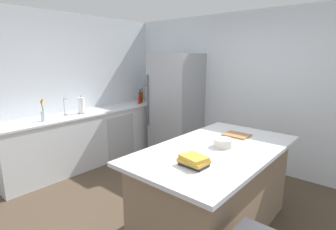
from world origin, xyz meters
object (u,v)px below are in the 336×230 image
(kitchen_island, at_px, (215,188))
(cookbook_stack, at_px, (194,161))
(soda_bottle, at_px, (146,95))
(hot_sauce_bottle, at_px, (139,100))
(mixing_bowl, at_px, (223,143))
(gin_bottle, at_px, (152,95))
(refrigerator, at_px, (176,105))
(cutting_board, at_px, (237,135))
(vinegar_bottle, at_px, (142,97))
(flower_vase, at_px, (43,114))
(syrup_bottle, at_px, (140,97))
(sink_faucet, at_px, (65,106))
(paper_towel_roll, at_px, (81,106))

(kitchen_island, xyz_separation_m, cookbook_stack, (0.09, -0.54, 0.51))
(soda_bottle, bearing_deg, hot_sauce_bottle, -75.08)
(mixing_bowl, bearing_deg, gin_bottle, 148.25)
(cookbook_stack, bearing_deg, gin_bottle, 140.23)
(refrigerator, height_order, cutting_board, refrigerator)
(soda_bottle, relative_size, vinegar_bottle, 1.18)
(soda_bottle, height_order, cutting_board, soda_bottle)
(flower_vase, relative_size, hot_sauce_bottle, 1.59)
(refrigerator, xyz_separation_m, cookbook_stack, (1.87, -2.07, 0.02))
(hot_sauce_bottle, xyz_separation_m, cutting_board, (2.54, -0.77, -0.07))
(kitchen_island, height_order, syrup_bottle, syrup_bottle)
(soda_bottle, bearing_deg, vinegar_bottle, -111.97)
(syrup_bottle, relative_size, hot_sauce_bottle, 1.33)
(kitchen_island, xyz_separation_m, cutting_board, (-0.03, 0.54, 0.47))
(hot_sauce_bottle, relative_size, cookbook_stack, 0.82)
(gin_bottle, relative_size, cookbook_stack, 1.27)
(kitchen_island, relative_size, flower_vase, 5.83)
(kitchen_island, relative_size, vinegar_bottle, 6.51)
(gin_bottle, xyz_separation_m, soda_bottle, (-0.06, -0.09, 0.00))
(refrigerator, xyz_separation_m, cutting_board, (1.75, -0.99, -0.02))
(hot_sauce_bottle, bearing_deg, mixing_bowl, -25.42)
(cookbook_stack, bearing_deg, refrigerator, 132.11)
(hot_sauce_bottle, bearing_deg, refrigerator, 15.45)
(cutting_board, bearing_deg, vinegar_bottle, 160.07)
(sink_faucet, height_order, mixing_bowl, sink_faucet)
(vinegar_bottle, bearing_deg, syrup_bottle, -65.20)
(paper_towel_roll, distance_m, mixing_bowl, 2.68)
(refrigerator, distance_m, soda_bottle, 0.88)
(sink_faucet, relative_size, mixing_bowl, 1.49)
(flower_vase, bearing_deg, cutting_board, 24.78)
(cookbook_stack, bearing_deg, paper_towel_roll, 168.17)
(refrigerator, bearing_deg, paper_towel_roll, -119.86)
(hot_sauce_bottle, bearing_deg, paper_towel_roll, -92.74)
(refrigerator, xyz_separation_m, mixing_bowl, (1.82, -1.46, 0.01))
(refrigerator, distance_m, gin_bottle, 0.83)
(soda_bottle, distance_m, vinegar_bottle, 0.11)
(soda_bottle, bearing_deg, kitchen_island, -31.03)
(vinegar_bottle, distance_m, mixing_bowl, 3.08)
(refrigerator, xyz_separation_m, hot_sauce_bottle, (-0.80, -0.22, 0.04))
(flower_vase, distance_m, gin_bottle, 2.33)
(flower_vase, xyz_separation_m, hot_sauce_bottle, (0.00, 1.95, -0.03))
(kitchen_island, height_order, vinegar_bottle, vinegar_bottle)
(paper_towel_roll, bearing_deg, flower_vase, -84.97)
(refrigerator, distance_m, sink_faucet, 1.99)
(cookbook_stack, height_order, cutting_board, cookbook_stack)
(sink_faucet, bearing_deg, syrup_bottle, 88.12)
(soda_bottle, xyz_separation_m, vinegar_bottle, (-0.04, -0.10, -0.03))
(cookbook_stack, bearing_deg, cutting_board, 96.40)
(kitchen_island, distance_m, mixing_bowl, 0.51)
(sink_faucet, height_order, cookbook_stack, sink_faucet)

